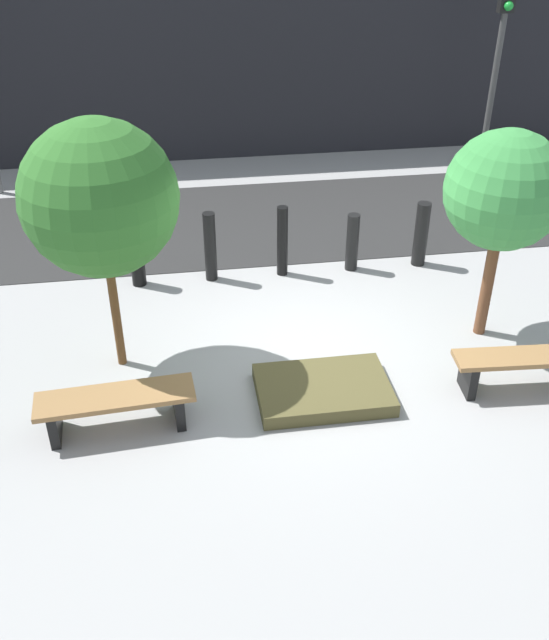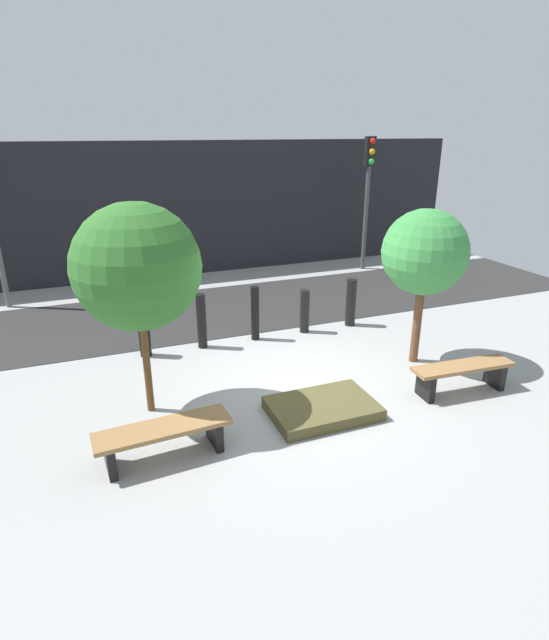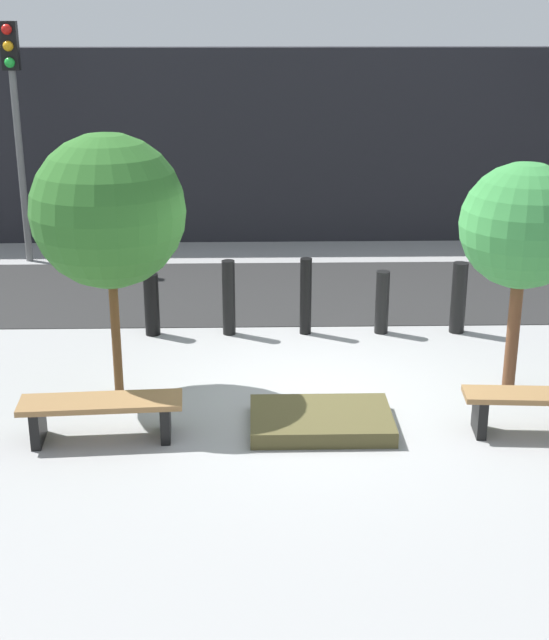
% 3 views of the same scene
% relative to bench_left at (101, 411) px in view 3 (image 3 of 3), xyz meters
% --- Properties ---
extents(ground_plane, '(18.00, 18.00, 0.00)m').
position_rel_bench_left_xyz_m(ground_plane, '(2.29, 1.00, -0.32)').
color(ground_plane, '#979797').
extents(road_strip, '(18.00, 3.33, 0.01)m').
position_rel_bench_left_xyz_m(road_strip, '(2.29, 5.06, -0.31)').
color(road_strip, '#282828').
rests_on(road_strip, ground).
extents(building_facade, '(16.20, 0.50, 3.58)m').
position_rel_bench_left_xyz_m(building_facade, '(2.29, 8.52, 1.48)').
color(building_facade, black).
rests_on(building_facade, ground).
extents(bench_left, '(1.70, 0.57, 0.44)m').
position_rel_bench_left_xyz_m(bench_left, '(0.00, 0.00, 0.00)').
color(bench_left, black).
rests_on(bench_left, ground).
extents(bench_right, '(1.65, 0.49, 0.47)m').
position_rel_bench_left_xyz_m(bench_right, '(4.59, 0.00, 0.02)').
color(bench_right, black).
rests_on(bench_right, ground).
extents(planter_bed, '(1.51, 1.01, 0.17)m').
position_rel_bench_left_xyz_m(planter_bed, '(2.29, 0.20, -0.23)').
color(planter_bed, '#4C4627').
rests_on(planter_bed, ground).
extents(tree_behind_left_bench, '(1.71, 1.71, 3.01)m').
position_rel_bench_left_xyz_m(tree_behind_left_bench, '(0.00, 1.21, 1.83)').
color(tree_behind_left_bench, brown).
rests_on(tree_behind_left_bench, ground).
extents(tree_behind_right_bench, '(1.42, 1.42, 2.67)m').
position_rel_bench_left_xyz_m(tree_behind_right_bench, '(4.59, 1.21, 1.63)').
color(tree_behind_right_bench, brown).
rests_on(tree_behind_right_bench, ground).
extents(bollard_far_left, '(0.20, 0.20, 0.86)m').
position_rel_bench_left_xyz_m(bollard_far_left, '(0.19, 3.15, 0.11)').
color(bollard_far_left, black).
rests_on(bollard_far_left, ground).
extents(bollard_left, '(0.18, 0.18, 1.04)m').
position_rel_bench_left_xyz_m(bollard_left, '(1.24, 3.15, 0.21)').
color(bollard_left, black).
rests_on(bollard_left, ground).
extents(bollard_center, '(0.16, 0.16, 1.07)m').
position_rel_bench_left_xyz_m(bollard_center, '(2.29, 3.15, 0.22)').
color(bollard_center, black).
rests_on(bollard_center, ground).
extents(bollard_right, '(0.19, 0.19, 0.88)m').
position_rel_bench_left_xyz_m(bollard_right, '(3.34, 3.15, 0.12)').
color(bollard_right, black).
rests_on(bollard_right, ground).
extents(bollard_far_right, '(0.21, 0.21, 0.99)m').
position_rel_bench_left_xyz_m(bollard_far_right, '(4.40, 3.15, 0.18)').
color(bollard_far_right, black).
rests_on(bollard_far_right, ground).
extents(traffic_light_west, '(0.28, 0.27, 4.06)m').
position_rel_bench_left_xyz_m(traffic_light_west, '(-2.41, 7.01, 2.46)').
color(traffic_light_west, slate).
rests_on(traffic_light_west, ground).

